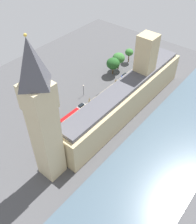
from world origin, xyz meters
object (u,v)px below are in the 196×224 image
object	(u,v)px
pedestrian_midblock	(148,73)
double_decker_bus_leading	(71,119)
car_black_trailing	(99,96)
plane_tree_corner	(119,58)
plane_tree_far_end	(113,64)
street_lamp_slot_10	(119,62)
clock_tower	(42,116)
street_lamp_slot_11	(83,88)
pedestrian_under_trees	(135,84)
car_silver_near_tower	(81,106)
car_blue_by_river_gate	(125,75)
parliament_building	(127,95)
pedestrian_opposite_hall	(112,101)
plane_tree_kerbside	(129,52)

from	to	relation	value
pedestrian_midblock	double_decker_bus_leading	bearing A→B (deg)	70.94
car_black_trailing	pedestrian_midblock	world-z (taller)	car_black_trailing
double_decker_bus_leading	plane_tree_corner	bearing A→B (deg)	-77.85
plane_tree_far_end	street_lamp_slot_10	world-z (taller)	plane_tree_far_end
car_black_trailing	street_lamp_slot_10	size ratio (longest dim) A/B	0.80
clock_tower	street_lamp_slot_10	xyz separation A→B (m)	(21.07, -68.79, -22.67)
double_decker_bus_leading	street_lamp_slot_11	distance (m)	19.75
street_lamp_slot_11	pedestrian_under_trees	bearing A→B (deg)	-123.88
car_silver_near_tower	pedestrian_under_trees	distance (m)	31.29
car_blue_by_river_gate	double_decker_bus_leading	world-z (taller)	double_decker_bus_leading
car_black_trailing	clock_tower	bearing A→B (deg)	-68.63
parliament_building	plane_tree_far_end	bearing A→B (deg)	-41.02
parliament_building	plane_tree_corner	world-z (taller)	parliament_building
car_black_trailing	car_silver_near_tower	xyz separation A→B (m)	(1.77, 10.88, 0.00)
car_silver_near_tower	pedestrian_under_trees	bearing A→B (deg)	-105.90
pedestrian_opposite_hall	car_blue_by_river_gate	bearing A→B (deg)	48.44
plane_tree_kerbside	street_lamp_slot_11	size ratio (longest dim) A/B	1.34
car_silver_near_tower	car_blue_by_river_gate	bearing A→B (deg)	-89.91
car_blue_by_river_gate	pedestrian_under_trees	bearing A→B (deg)	161.99
parliament_building	plane_tree_kerbside	distance (m)	41.22
clock_tower	pedestrian_midblock	size ratio (longest dim) A/B	31.80
double_decker_bus_leading	clock_tower	bearing A→B (deg)	119.45
plane_tree_kerbside	clock_tower	bearing A→B (deg)	105.00
pedestrian_opposite_hall	pedestrian_midblock	xyz separation A→B (m)	(-0.36, -30.86, 0.04)
plane_tree_kerbside	street_lamp_slot_10	world-z (taller)	plane_tree_kerbside
street_lamp_slot_11	double_decker_bus_leading	bearing A→B (deg)	115.87
parliament_building	car_blue_by_river_gate	size ratio (longest dim) A/B	17.72
clock_tower	street_lamp_slot_11	world-z (taller)	clock_tower
car_black_trailing	plane_tree_kerbside	bearing A→B (deg)	106.24
clock_tower	car_blue_by_river_gate	xyz separation A→B (m)	(13.87, -64.28, -25.75)
pedestrian_opposite_hall	plane_tree_far_end	bearing A→B (deg)	65.16
plane_tree_corner	street_lamp_slot_11	distance (m)	29.29
car_blue_by_river_gate	pedestrian_under_trees	distance (m)	9.09
car_silver_near_tower	street_lamp_slot_11	xyz separation A→B (m)	(5.26, -7.66, 3.32)
pedestrian_midblock	plane_tree_far_end	world-z (taller)	plane_tree_far_end
pedestrian_under_trees	pedestrian_midblock	xyz separation A→B (m)	(0.69, -13.42, -0.03)
clock_tower	plane_tree_corner	size ratio (longest dim) A/B	5.34
street_lamp_slot_10	plane_tree_kerbside	bearing A→B (deg)	-90.83
pedestrian_midblock	street_lamp_slot_11	size ratio (longest dim) A/B	0.27
car_blue_by_river_gate	plane_tree_kerbside	world-z (taller)	plane_tree_kerbside
pedestrian_under_trees	street_lamp_slot_11	bearing A→B (deg)	123.61
car_black_trailing	pedestrian_under_trees	xyz separation A→B (m)	(-7.82, -18.90, -0.13)
plane_tree_corner	car_silver_near_tower	bearing A→B (deg)	99.33
pedestrian_opposite_hall	street_lamp_slot_11	bearing A→B (deg)	137.22
double_decker_bus_leading	pedestrian_midblock	world-z (taller)	double_decker_bus_leading
pedestrian_midblock	pedestrian_under_trees	bearing A→B (deg)	79.86
car_silver_near_tower	plane_tree_corner	xyz separation A→B (m)	(6.05, -36.82, 5.93)
parliament_building	double_decker_bus_leading	bearing A→B (deg)	59.70
plane_tree_far_end	pedestrian_midblock	bearing A→B (deg)	-139.88
street_lamp_slot_10	street_lamp_slot_11	size ratio (longest dim) A/B	0.93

